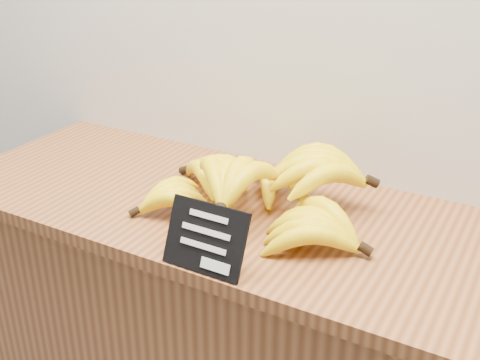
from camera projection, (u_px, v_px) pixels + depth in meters
counter_top at (251, 215)px, 1.31m from camera, size 1.44×0.54×0.03m
chalkboard_sign at (205, 238)px, 1.07m from camera, size 0.16×0.06×0.12m
banana_pile at (261, 188)px, 1.27m from camera, size 0.53×0.39×0.13m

